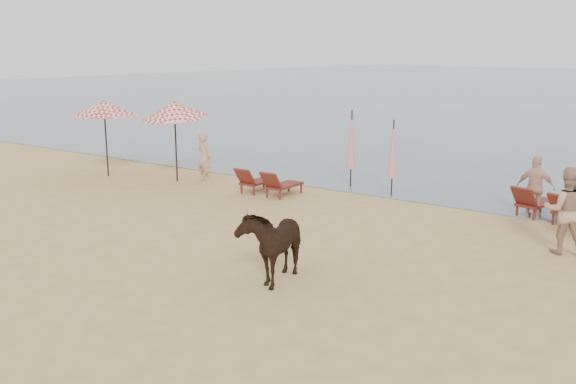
{
  "coord_description": "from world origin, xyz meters",
  "views": [
    {
      "loc": [
        8.48,
        -6.85,
        4.36
      ],
      "look_at": [
        0.0,
        5.0,
        1.1
      ],
      "focal_mm": 40.0,
      "sensor_mm": 36.0,
      "label": 1
    }
  ],
  "objects_px": {
    "lounger_cluster_right": "(571,209)",
    "umbrella_closed_left": "(393,149)",
    "umbrella_open_left_b": "(175,110)",
    "umbrella_closed_right": "(351,140)",
    "beachgoer_right_b": "(536,188)",
    "cow": "(273,242)",
    "beachgoer_left": "(204,157)",
    "umbrella_open_left_a": "(104,108)",
    "beachgoer_right_a": "(566,211)",
    "lounger_cluster_left": "(267,182)"
  },
  "relations": [
    {
      "from": "lounger_cluster_left",
      "to": "beachgoer_left",
      "type": "xyz_separation_m",
      "value": [
        -2.97,
        0.4,
        0.42
      ]
    },
    {
      "from": "umbrella_open_left_b",
      "to": "cow",
      "type": "relative_size",
      "value": 1.58
    },
    {
      "from": "umbrella_closed_left",
      "to": "umbrella_closed_right",
      "type": "xyz_separation_m",
      "value": [
        -1.64,
        0.37,
        0.1
      ]
    },
    {
      "from": "lounger_cluster_right",
      "to": "umbrella_open_left_b",
      "type": "relative_size",
      "value": 1.08
    },
    {
      "from": "lounger_cluster_right",
      "to": "beachgoer_right_a",
      "type": "distance_m",
      "value": 2.67
    },
    {
      "from": "beachgoer_right_a",
      "to": "beachgoer_right_b",
      "type": "bearing_deg",
      "value": -81.34
    },
    {
      "from": "lounger_cluster_left",
      "to": "lounger_cluster_right",
      "type": "bearing_deg",
      "value": 12.03
    },
    {
      "from": "lounger_cluster_left",
      "to": "umbrella_open_left_b",
      "type": "distance_m",
      "value": 4.23
    },
    {
      "from": "lounger_cluster_left",
      "to": "beachgoer_right_b",
      "type": "bearing_deg",
      "value": 14.08
    },
    {
      "from": "umbrella_closed_left",
      "to": "umbrella_closed_right",
      "type": "height_order",
      "value": "umbrella_closed_right"
    },
    {
      "from": "lounger_cluster_right",
      "to": "beachgoer_right_b",
      "type": "xyz_separation_m",
      "value": [
        -0.93,
        0.08,
        0.42
      ]
    },
    {
      "from": "cow",
      "to": "beachgoer_right_b",
      "type": "height_order",
      "value": "beachgoer_right_b"
    },
    {
      "from": "umbrella_open_left_a",
      "to": "umbrella_closed_right",
      "type": "height_order",
      "value": "umbrella_open_left_a"
    },
    {
      "from": "lounger_cluster_right",
      "to": "umbrella_closed_left",
      "type": "relative_size",
      "value": 1.29
    },
    {
      "from": "cow",
      "to": "beachgoer_left",
      "type": "height_order",
      "value": "beachgoer_left"
    },
    {
      "from": "beachgoer_right_b",
      "to": "beachgoer_left",
      "type": "bearing_deg",
      "value": 3.65
    },
    {
      "from": "umbrella_open_left_a",
      "to": "beachgoer_right_a",
      "type": "xyz_separation_m",
      "value": [
        15.05,
        0.11,
        -1.41
      ]
    },
    {
      "from": "lounger_cluster_right",
      "to": "beachgoer_left",
      "type": "bearing_deg",
      "value": -156.76
    },
    {
      "from": "lounger_cluster_right",
      "to": "umbrella_closed_right",
      "type": "relative_size",
      "value": 1.21
    },
    {
      "from": "umbrella_open_left_a",
      "to": "cow",
      "type": "relative_size",
      "value": 1.51
    },
    {
      "from": "umbrella_open_left_a",
      "to": "cow",
      "type": "xyz_separation_m",
      "value": [
        10.88,
        -4.86,
        -1.63
      ]
    },
    {
      "from": "umbrella_open_left_a",
      "to": "umbrella_closed_left",
      "type": "relative_size",
      "value": 1.14
    },
    {
      "from": "lounger_cluster_left",
      "to": "umbrella_closed_right",
      "type": "bearing_deg",
      "value": 57.78
    },
    {
      "from": "umbrella_open_left_a",
      "to": "umbrella_closed_left",
      "type": "distance_m",
      "value": 9.99
    },
    {
      "from": "umbrella_closed_right",
      "to": "beachgoer_right_b",
      "type": "height_order",
      "value": "umbrella_closed_right"
    },
    {
      "from": "beachgoer_left",
      "to": "umbrella_open_left_a",
      "type": "bearing_deg",
      "value": 29.34
    },
    {
      "from": "umbrella_closed_left",
      "to": "beachgoer_right_a",
      "type": "bearing_deg",
      "value": -27.24
    },
    {
      "from": "beachgoer_left",
      "to": "beachgoer_right_a",
      "type": "bearing_deg",
      "value": -178.29
    },
    {
      "from": "umbrella_closed_left",
      "to": "lounger_cluster_right",
      "type": "bearing_deg",
      "value": -3.15
    },
    {
      "from": "beachgoer_right_a",
      "to": "beachgoer_right_b",
      "type": "height_order",
      "value": "beachgoer_right_a"
    },
    {
      "from": "umbrella_open_left_b",
      "to": "beachgoer_right_b",
      "type": "distance_m",
      "value": 11.41
    },
    {
      "from": "umbrella_open_left_b",
      "to": "umbrella_closed_right",
      "type": "bearing_deg",
      "value": 1.66
    },
    {
      "from": "lounger_cluster_left",
      "to": "lounger_cluster_right",
      "type": "xyz_separation_m",
      "value": [
        8.33,
        1.77,
        0.02
      ]
    },
    {
      "from": "umbrella_closed_left",
      "to": "beachgoer_right_a",
      "type": "height_order",
      "value": "umbrella_closed_left"
    },
    {
      "from": "lounger_cluster_right",
      "to": "umbrella_closed_left",
      "type": "xyz_separation_m",
      "value": [
        -5.16,
        0.28,
        1.02
      ]
    },
    {
      "from": "umbrella_open_left_b",
      "to": "lounger_cluster_right",
      "type": "bearing_deg",
      "value": -15.36
    },
    {
      "from": "lounger_cluster_right",
      "to": "umbrella_open_left_a",
      "type": "bearing_deg",
      "value": -153.22
    },
    {
      "from": "beachgoer_right_a",
      "to": "umbrella_open_left_b",
      "type": "bearing_deg",
      "value": -21.07
    },
    {
      "from": "umbrella_closed_right",
      "to": "cow",
      "type": "xyz_separation_m",
      "value": [
        3.04,
        -8.21,
        -0.79
      ]
    },
    {
      "from": "umbrella_open_left_a",
      "to": "beachgoer_right_a",
      "type": "bearing_deg",
      "value": 19.13
    },
    {
      "from": "lounger_cluster_left",
      "to": "beachgoer_right_b",
      "type": "distance_m",
      "value": 7.64
    },
    {
      "from": "lounger_cluster_left",
      "to": "umbrella_open_left_a",
      "type": "bearing_deg",
      "value": -171.58
    },
    {
      "from": "umbrella_open_left_b",
      "to": "beachgoer_right_a",
      "type": "relative_size",
      "value": 1.45
    },
    {
      "from": "umbrella_open_left_a",
      "to": "beachgoer_right_b",
      "type": "height_order",
      "value": "umbrella_open_left_a"
    },
    {
      "from": "beachgoer_right_a",
      "to": "beachgoer_right_b",
      "type": "relative_size",
      "value": 1.16
    },
    {
      "from": "umbrella_closed_right",
      "to": "beachgoer_right_b",
      "type": "bearing_deg",
      "value": -5.52
    },
    {
      "from": "umbrella_closed_right",
      "to": "beachgoer_right_b",
      "type": "distance_m",
      "value": 5.94
    },
    {
      "from": "umbrella_closed_left",
      "to": "beachgoer_left",
      "type": "relative_size",
      "value": 1.43
    },
    {
      "from": "umbrella_closed_left",
      "to": "umbrella_open_left_b",
      "type": "bearing_deg",
      "value": -162.3
    },
    {
      "from": "cow",
      "to": "beachgoer_left",
      "type": "bearing_deg",
      "value": 127.69
    }
  ]
}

